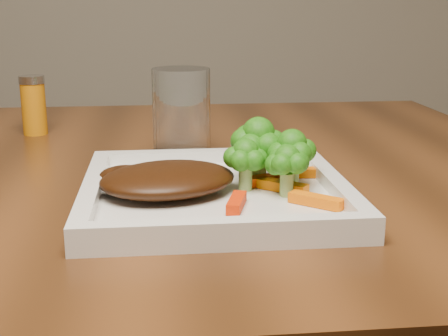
{
  "coord_description": "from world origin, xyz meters",
  "views": [
    {
      "loc": [
        0.29,
        -0.69,
        0.96
      ],
      "look_at": [
        0.36,
        -0.07,
        0.79
      ],
      "focal_mm": 50.0,
      "sensor_mm": 36.0,
      "label": 1
    }
  ],
  "objects": [
    {
      "name": "drinking_glass",
      "position": [
        0.32,
        0.12,
        0.81
      ],
      "size": [
        0.09,
        0.09,
        0.12
      ],
      "primitive_type": "cylinder",
      "rotation": [
        0.0,
        0.0,
        0.18
      ],
      "color": "white",
      "rests_on": "dining_table"
    },
    {
      "name": "broccoli_3",
      "position": [
        0.38,
        -0.07,
        0.79
      ],
      "size": [
        0.07,
        0.07,
        0.06
      ],
      "primitive_type": null,
      "rotation": [
        0.0,
        0.0,
        -0.34
      ],
      "color": "#226210",
      "rests_on": "plate"
    },
    {
      "name": "carrot_6",
      "position": [
        0.41,
        -0.05,
        0.77
      ],
      "size": [
        0.05,
        0.03,
        0.01
      ],
      "primitive_type": "cube",
      "rotation": [
        0.0,
        0.0,
        0.38
      ],
      "color": "#FF4504",
      "rests_on": "plate"
    },
    {
      "name": "carrot_2",
      "position": [
        0.37,
        -0.13,
        0.77
      ],
      "size": [
        0.03,
        0.05,
        0.01
      ],
      "primitive_type": "cube",
      "rotation": [
        0.0,
        0.0,
        1.29
      ],
      "color": "red",
      "rests_on": "plate"
    },
    {
      "name": "plate",
      "position": [
        0.35,
        -0.07,
        0.76
      ],
      "size": [
        0.27,
        0.27,
        0.01
      ],
      "primitive_type": "cube",
      "color": "white",
      "rests_on": "dining_table"
    },
    {
      "name": "carrot_5",
      "position": [
        0.42,
        -0.08,
        0.77
      ],
      "size": [
        0.05,
        0.05,
        0.01
      ],
      "primitive_type": "cube",
      "rotation": [
        0.0,
        0.0,
        -0.68
      ],
      "color": "orange",
      "rests_on": "plate"
    },
    {
      "name": "spice_shaker",
      "position": [
        0.1,
        0.3,
        0.8
      ],
      "size": [
        0.05,
        0.05,
        0.09
      ],
      "primitive_type": "cylinder",
      "rotation": [
        0.0,
        0.0,
        -0.39
      ],
      "color": "#C2710A",
      "rests_on": "dining_table"
    },
    {
      "name": "broccoli_1",
      "position": [
        0.43,
        -0.06,
        0.79
      ],
      "size": [
        0.08,
        0.08,
        0.06
      ],
      "primitive_type": null,
      "rotation": [
        0.0,
        0.0,
        -0.4
      ],
      "color": "#216010",
      "rests_on": "plate"
    },
    {
      "name": "carrot_1",
      "position": [
        0.44,
        -0.13,
        0.77
      ],
      "size": [
        0.05,
        0.05,
        0.01
      ],
      "primitive_type": "cube",
      "rotation": [
        0.0,
        0.0,
        -0.7
      ],
      "color": "orange",
      "rests_on": "plate"
    },
    {
      "name": "carrot_3",
      "position": [
        0.45,
        -0.03,
        0.77
      ],
      "size": [
        0.06,
        0.02,
        0.01
      ],
      "primitive_type": "cube",
      "rotation": [
        0.0,
        0.0,
        -0.05
      ],
      "color": "#D55D03",
      "rests_on": "plate"
    },
    {
      "name": "broccoli_0",
      "position": [
        0.4,
        -0.04,
        0.8
      ],
      "size": [
        0.08,
        0.08,
        0.07
      ],
      "primitive_type": null,
      "rotation": [
        0.0,
        0.0,
        -0.29
      ],
      "color": "#147917",
      "rests_on": "plate"
    },
    {
      "name": "steak",
      "position": [
        0.3,
        -0.07,
        0.78
      ],
      "size": [
        0.17,
        0.15,
        0.03
      ],
      "primitive_type": "ellipsoid",
      "rotation": [
        0.0,
        0.0,
        0.29
      ],
      "color": "#3A1B08",
      "rests_on": "plate"
    },
    {
      "name": "broccoli_2",
      "position": [
        0.42,
        -0.09,
        0.79
      ],
      "size": [
        0.05,
        0.05,
        0.06
      ],
      "primitive_type": null,
      "rotation": [
        0.0,
        0.0,
        -0.08
      ],
      "color": "#1B6911",
      "rests_on": "plate"
    }
  ]
}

